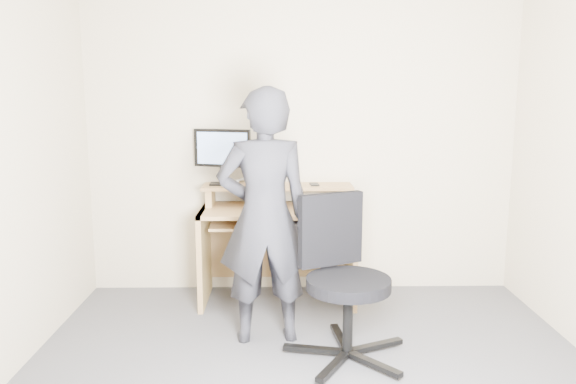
{
  "coord_description": "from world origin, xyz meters",
  "views": [
    {
      "loc": [
        -0.19,
        -2.84,
        1.64
      ],
      "look_at": [
        -0.12,
        1.05,
        0.95
      ],
      "focal_mm": 35.0,
      "sensor_mm": 36.0,
      "label": 1
    }
  ],
  "objects_px": {
    "desk": "(278,231)",
    "person": "(264,217)",
    "monitor": "(222,152)",
    "office_chair": "(342,272)"
  },
  "relations": [
    {
      "from": "person",
      "to": "desk",
      "type": "bearing_deg",
      "value": -103.35
    },
    {
      "from": "desk",
      "to": "person",
      "type": "distance_m",
      "value": 0.85
    },
    {
      "from": "office_chair",
      "to": "monitor",
      "type": "bearing_deg",
      "value": 102.66
    },
    {
      "from": "monitor",
      "to": "office_chair",
      "type": "height_order",
      "value": "monitor"
    },
    {
      "from": "desk",
      "to": "office_chair",
      "type": "relative_size",
      "value": 1.21
    },
    {
      "from": "desk",
      "to": "office_chair",
      "type": "distance_m",
      "value": 1.11
    },
    {
      "from": "monitor",
      "to": "desk",
      "type": "bearing_deg",
      "value": 4.85
    },
    {
      "from": "monitor",
      "to": "person",
      "type": "xyz_separation_m",
      "value": [
        0.35,
        -0.89,
        -0.34
      ]
    },
    {
      "from": "monitor",
      "to": "person",
      "type": "bearing_deg",
      "value": -51.73
    },
    {
      "from": "monitor",
      "to": "person",
      "type": "height_order",
      "value": "person"
    }
  ]
}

